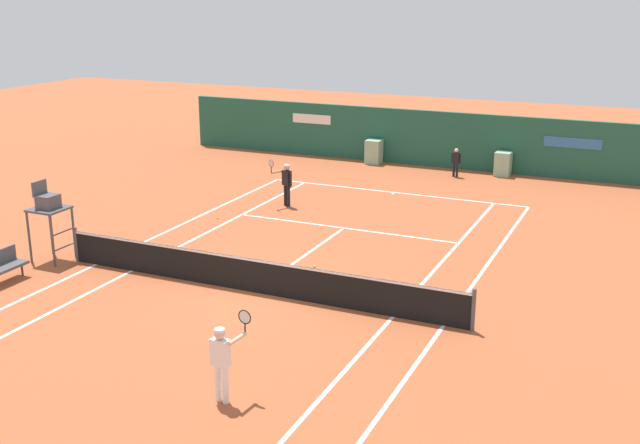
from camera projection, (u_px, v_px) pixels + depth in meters
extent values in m
plane|color=#A8512D|center=(253.00, 292.00, 20.96)|extent=(80.00, 80.00, 0.00)
cube|color=white|center=(395.00, 192.00, 31.17)|extent=(10.60, 0.10, 0.01)
cube|color=white|center=(96.00, 264.00, 23.05)|extent=(0.10, 23.40, 0.01)
cube|color=white|center=(132.00, 271.00, 22.54)|extent=(0.10, 23.40, 0.01)
cube|color=white|center=(393.00, 317.00, 19.39)|extent=(0.10, 23.40, 0.01)
cube|color=white|center=(444.00, 325.00, 18.87)|extent=(0.10, 23.40, 0.01)
cube|color=white|center=(344.00, 228.00, 26.55)|extent=(8.00, 0.10, 0.01)
cube|color=white|center=(304.00, 256.00, 23.75)|extent=(0.10, 6.40, 0.01)
cube|color=white|center=(393.00, 193.00, 31.04)|extent=(0.10, 0.24, 0.01)
cylinder|color=#4C4C51|center=(76.00, 244.00, 23.17)|extent=(0.10, 0.10, 1.07)
cylinder|color=#4C4C51|center=(473.00, 310.00, 18.44)|extent=(0.10, 0.10, 1.07)
cube|color=black|center=(252.00, 276.00, 20.83)|extent=(12.00, 0.03, 0.95)
cube|color=white|center=(252.00, 260.00, 20.70)|extent=(12.00, 0.04, 0.06)
cube|color=#1E5642|center=(433.00, 139.00, 35.43)|extent=(25.00, 0.24, 2.55)
cube|color=white|center=(312.00, 119.00, 37.54)|extent=(2.01, 0.02, 0.44)
cube|color=#2D6BA8|center=(573.00, 143.00, 32.80)|extent=(2.39, 0.02, 0.44)
cube|color=#8CB793|center=(374.00, 152.00, 36.21)|extent=(0.69, 0.70, 1.11)
cube|color=#8CB793|center=(503.00, 164.00, 33.85)|extent=(0.66, 0.70, 1.05)
cylinder|color=#47474C|center=(74.00, 233.00, 23.44)|extent=(0.07, 0.07, 1.57)
cylinder|color=#47474C|center=(53.00, 241.00, 22.66)|extent=(0.07, 0.07, 1.57)
cylinder|color=#47474C|center=(51.00, 229.00, 23.80)|extent=(0.07, 0.07, 1.57)
cylinder|color=#47474C|center=(29.00, 237.00, 23.01)|extent=(0.07, 0.07, 1.57)
cylinder|color=#47474C|center=(64.00, 247.00, 23.14)|extent=(0.04, 0.81, 0.04)
cylinder|color=#47474C|center=(63.00, 232.00, 23.01)|extent=(0.04, 0.81, 0.04)
cube|color=#47474C|center=(49.00, 209.00, 22.99)|extent=(1.00, 1.00, 0.06)
cube|color=#4C4C51|center=(48.00, 201.00, 22.93)|extent=(0.52, 0.56, 0.40)
cube|color=#4C4C51|center=(39.00, 188.00, 22.93)|extent=(0.06, 0.56, 0.45)
cylinder|color=#38383D|center=(22.00, 269.00, 22.13)|extent=(0.06, 0.06, 0.38)
cube|color=#4C4C51|center=(3.00, 269.00, 21.48)|extent=(0.48, 1.50, 0.08)
cylinder|color=black|center=(288.00, 196.00, 29.07)|extent=(0.13, 0.13, 0.80)
cylinder|color=black|center=(286.00, 195.00, 29.20)|extent=(0.13, 0.13, 0.80)
cube|color=black|center=(287.00, 178.00, 28.94)|extent=(0.41, 0.34, 0.56)
sphere|color=tan|center=(287.00, 168.00, 28.83)|extent=(0.22, 0.22, 0.22)
cylinder|color=white|center=(287.00, 165.00, 28.80)|extent=(0.21, 0.21, 0.06)
cylinder|color=black|center=(290.00, 180.00, 28.79)|extent=(0.08, 0.08, 0.54)
cylinder|color=tan|center=(277.00, 172.00, 28.87)|extent=(0.31, 0.52, 0.08)
cylinder|color=black|center=(271.00, 170.00, 28.67)|extent=(0.03, 0.03, 0.22)
torus|color=#DB3838|center=(271.00, 163.00, 28.60)|extent=(0.28, 0.15, 0.30)
cylinder|color=silver|center=(271.00, 163.00, 28.60)|extent=(0.24, 0.12, 0.26)
cylinder|color=white|center=(218.00, 382.00, 15.34)|extent=(0.13, 0.13, 0.80)
cylinder|color=white|center=(225.00, 385.00, 15.25)|extent=(0.13, 0.13, 0.80)
cube|color=white|center=(220.00, 352.00, 15.10)|extent=(0.37, 0.23, 0.56)
sphere|color=beige|center=(220.00, 334.00, 14.99)|extent=(0.22, 0.22, 0.22)
cylinder|color=white|center=(220.00, 330.00, 14.96)|extent=(0.21, 0.21, 0.06)
cylinder|color=white|center=(211.00, 352.00, 15.22)|extent=(0.08, 0.08, 0.54)
cylinder|color=beige|center=(237.00, 339.00, 15.15)|extent=(0.13, 0.54, 0.08)
cylinder|color=black|center=(245.00, 329.00, 15.35)|extent=(0.03, 0.03, 0.22)
torus|color=black|center=(245.00, 317.00, 15.27)|extent=(0.30, 0.05, 0.30)
cylinder|color=silver|center=(245.00, 317.00, 15.27)|extent=(0.26, 0.03, 0.26)
cylinder|color=black|center=(457.00, 170.00, 33.67)|extent=(0.10, 0.10, 0.63)
cylinder|color=black|center=(454.00, 169.00, 33.72)|extent=(0.10, 0.10, 0.63)
cube|color=black|center=(456.00, 157.00, 33.54)|extent=(0.29, 0.16, 0.44)
sphere|color=beige|center=(456.00, 150.00, 33.45)|extent=(0.17, 0.17, 0.17)
cylinder|color=black|center=(460.00, 158.00, 33.48)|extent=(0.07, 0.07, 0.43)
cylinder|color=black|center=(452.00, 158.00, 33.62)|extent=(0.07, 0.07, 0.43)
sphere|color=#CCE033|center=(218.00, 218.00, 27.56)|extent=(0.07, 0.07, 0.07)
sphere|color=#CCE033|center=(314.00, 266.00, 22.79)|extent=(0.07, 0.07, 0.07)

